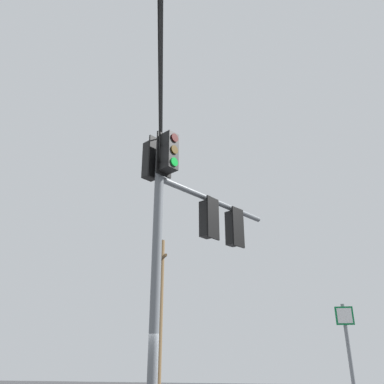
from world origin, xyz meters
name	(u,v)px	position (x,y,z in m)	size (l,w,h in m)	color
signal_mast_assembly	(184,224)	(0.26, -0.23, 4.87)	(3.72, 2.51, 6.82)	slate
utility_pole_wooden	(159,315)	(-12.08, -4.40, 4.15)	(1.85, 1.15, 8.13)	brown
route_sign_primary	(353,377)	(0.58, 2.89, 1.77)	(0.10, 0.32, 3.01)	slate
overhead_wire_span	(161,92)	(2.23, -0.26, 7.05)	(28.64, 8.30, 2.06)	black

